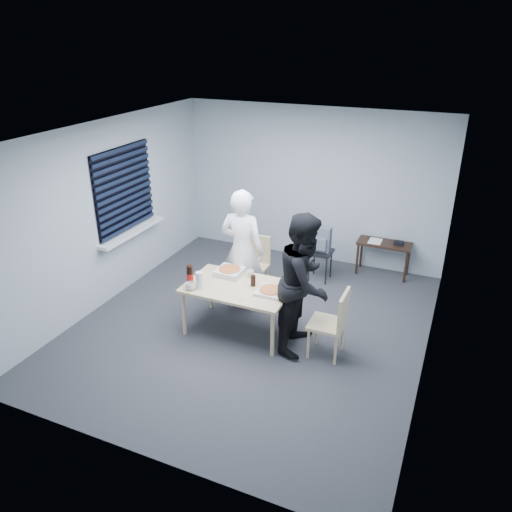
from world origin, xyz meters
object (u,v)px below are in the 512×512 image
at_px(person_white, 242,251).
at_px(chair_right, 334,320).
at_px(dining_table, 239,290).
at_px(person_black, 305,282).
at_px(backpack, 321,240).
at_px(mug_a, 191,286).
at_px(chair_far, 255,260).
at_px(side_table, 384,247).
at_px(mug_b, 250,274).
at_px(soda_bottle, 190,276).
at_px(stool, 320,257).

bearing_deg(person_white, chair_right, 156.56).
height_order(dining_table, person_black, person_black).
relative_size(dining_table, backpack, 3.40).
bearing_deg(mug_a, dining_table, 32.65).
relative_size(chair_far, side_table, 1.05).
bearing_deg(person_white, side_table, -131.80).
distance_m(dining_table, mug_a, 0.63).
bearing_deg(dining_table, mug_b, 84.55).
relative_size(person_white, soda_bottle, 6.40).
height_order(stool, backpack, backpack).
bearing_deg(chair_right, mug_b, 163.84).
bearing_deg(side_table, chair_right, -93.21).
height_order(chair_right, mug_a, chair_right).
bearing_deg(side_table, dining_table, -120.45).
relative_size(person_white, person_black, 1.00).
distance_m(chair_far, chair_right, 1.94).
relative_size(chair_right, soda_bottle, 3.22).
bearing_deg(mug_a, person_black, 14.50).
xyz_separation_m(person_black, backpack, (-0.32, 1.82, -0.19)).
relative_size(dining_table, chair_far, 1.54).
bearing_deg(dining_table, person_black, 1.86).
bearing_deg(chair_right, dining_table, 177.10).
height_order(chair_far, stool, chair_far).
relative_size(mug_a, mug_b, 1.23).
relative_size(person_white, mug_a, 14.39).
relative_size(chair_right, backpack, 2.22).
bearing_deg(backpack, soda_bottle, -118.96).
xyz_separation_m(chair_right, mug_b, (-1.27, 0.37, 0.20)).
bearing_deg(stool, person_black, -79.96).
distance_m(dining_table, side_table, 2.84).
distance_m(person_black, mug_b, 0.91).
bearing_deg(person_black, person_white, 62.83).
relative_size(side_table, backpack, 2.12).
xyz_separation_m(side_table, backpack, (-0.89, -0.59, 0.21)).
relative_size(mug_a, soda_bottle, 0.44).
height_order(chair_far, mug_b, chair_far).
xyz_separation_m(chair_far, person_white, (0.03, -0.51, 0.37)).
relative_size(person_black, backpack, 4.41).
height_order(chair_far, soda_bottle, soda_bottle).
height_order(dining_table, mug_b, mug_b).
bearing_deg(mug_a, side_table, 54.84).
xyz_separation_m(person_white, mug_a, (-0.30, -0.92, -0.17)).
bearing_deg(stool, mug_b, -108.54).
xyz_separation_m(dining_table, person_black, (0.88, 0.03, 0.28)).
bearing_deg(backpack, side_table, 33.54).
bearing_deg(side_table, mug_b, -123.32).
xyz_separation_m(dining_table, chair_right, (1.30, -0.07, -0.09)).
distance_m(chair_right, soda_bottle, 1.91).
bearing_deg(chair_right, stool, 111.08).
bearing_deg(soda_bottle, mug_b, 40.75).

